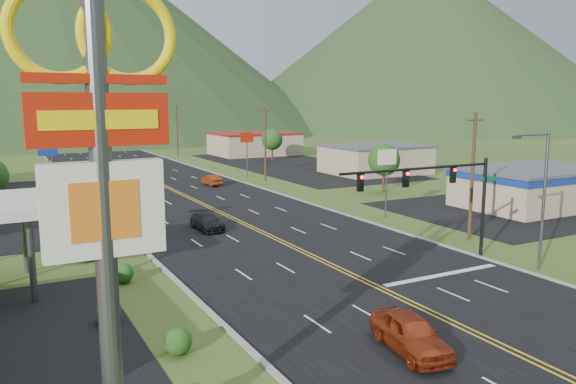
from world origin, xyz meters
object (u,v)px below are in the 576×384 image
car_red_near (411,334)px  car_red_far (212,180)px  streetlight_west (53,142)px  car_dark_mid (207,222)px  pylon_sign (101,161)px  streetlight_east (541,191)px  traffic_signal (441,186)px

car_red_near → car_red_far: car_red_near is taller
streetlight_west → car_dark_mid: 40.04m
pylon_sign → streetlight_east: (28.18, 8.00, -4.12)m
traffic_signal → car_dark_mid: size_ratio=2.86×
pylon_sign → traffic_signal: bearing=27.1°
pylon_sign → traffic_signal: size_ratio=1.07×
streetlight_east → traffic_signal: bearing=139.6°
car_red_near → car_dark_mid: 26.56m
car_red_near → car_red_far: bearing=89.1°
car_red_near → traffic_signal: bearing=52.2°
streetlight_east → streetlight_west: (-22.86, 60.00, 0.00)m
pylon_sign → car_red_near: 15.74m
traffic_signal → streetlight_west: 58.88m
streetlight_west → car_red_far: 23.52m
car_red_far → streetlight_east: bearing=94.7°
pylon_sign → streetlight_west: size_ratio=1.56×
traffic_signal → streetlight_west: streetlight_west is taller
pylon_sign → streetlight_east: pylon_sign is taller
car_red_far → car_red_near: bearing=76.8°
car_red_far → car_dark_mid: bearing=66.2°
streetlight_west → pylon_sign: bearing=-94.5°
streetlight_west → car_red_far: (17.27, -15.32, -4.51)m
pylon_sign → car_red_near: pylon_sign is taller
streetlight_west → car_red_near: bearing=-83.3°
streetlight_east → car_red_far: (-5.59, 44.68, -4.51)m
pylon_sign → car_dark_mid: size_ratio=3.05×
pylon_sign → car_red_near: (13.04, 2.48, -8.48)m
car_dark_mid → car_red_far: (9.26, 23.65, 0.01)m
car_red_near → car_dark_mid: size_ratio=1.05×
traffic_signal → car_red_far: bearing=91.3°
streetlight_east → car_red_near: bearing=-160.0°
traffic_signal → car_dark_mid: bearing=120.8°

